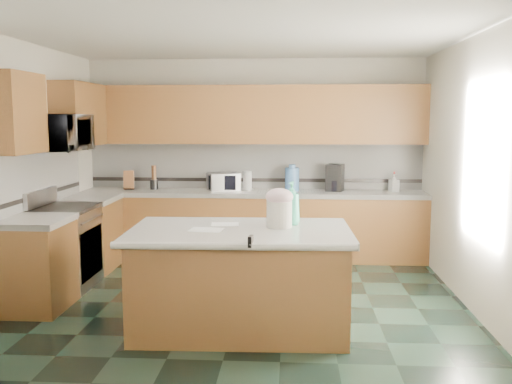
{
  "coord_description": "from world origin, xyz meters",
  "views": [
    {
      "loc": [
        0.54,
        -5.59,
        1.89
      ],
      "look_at": [
        0.15,
        0.35,
        1.12
      ],
      "focal_mm": 40.0,
      "sensor_mm": 36.0,
      "label": 1
    }
  ],
  "objects_px": {
    "knife_block": "(129,180)",
    "coffee_maker": "(335,178)",
    "treat_jar": "(279,214)",
    "toaster_oven": "(223,182)",
    "island_base": "(240,282)",
    "island_top": "(240,232)",
    "soap_bottle_island": "(292,203)"
  },
  "relations": [
    {
      "from": "island_top",
      "to": "coffee_maker",
      "type": "bearing_deg",
      "value": 67.88
    },
    {
      "from": "island_base",
      "to": "knife_block",
      "type": "bearing_deg",
      "value": 122.06
    },
    {
      "from": "island_base",
      "to": "treat_jar",
      "type": "height_order",
      "value": "treat_jar"
    },
    {
      "from": "island_base",
      "to": "coffee_maker",
      "type": "relative_size",
      "value": 5.11
    },
    {
      "from": "island_top",
      "to": "soap_bottle_island",
      "type": "height_order",
      "value": "soap_bottle_island"
    },
    {
      "from": "island_base",
      "to": "coffee_maker",
      "type": "height_order",
      "value": "coffee_maker"
    },
    {
      "from": "knife_block",
      "to": "coffee_maker",
      "type": "xyz_separation_m",
      "value": [
        2.81,
        0.03,
        0.05
      ]
    },
    {
      "from": "toaster_oven",
      "to": "soap_bottle_island",
      "type": "bearing_deg",
      "value": -92.13
    },
    {
      "from": "soap_bottle_island",
      "to": "island_base",
      "type": "bearing_deg",
      "value": -134.81
    },
    {
      "from": "island_base",
      "to": "soap_bottle_island",
      "type": "relative_size",
      "value": 4.67
    },
    {
      "from": "island_base",
      "to": "toaster_oven",
      "type": "bearing_deg",
      "value": 98.64
    },
    {
      "from": "knife_block",
      "to": "soap_bottle_island",
      "type": "bearing_deg",
      "value": -60.06
    },
    {
      "from": "knife_block",
      "to": "coffee_maker",
      "type": "relative_size",
      "value": 0.7
    },
    {
      "from": "island_top",
      "to": "toaster_oven",
      "type": "relative_size",
      "value": 4.79
    },
    {
      "from": "knife_block",
      "to": "treat_jar",
      "type": "bearing_deg",
      "value": -63.11
    },
    {
      "from": "treat_jar",
      "to": "knife_block",
      "type": "xyz_separation_m",
      "value": [
        -2.13,
        2.6,
        0.01
      ]
    },
    {
      "from": "island_base",
      "to": "soap_bottle_island",
      "type": "distance_m",
      "value": 0.86
    },
    {
      "from": "treat_jar",
      "to": "coffee_maker",
      "type": "relative_size",
      "value": 0.66
    },
    {
      "from": "soap_bottle_island",
      "to": "toaster_oven",
      "type": "xyz_separation_m",
      "value": [
        -0.94,
        2.46,
        -0.08
      ]
    },
    {
      "from": "soap_bottle_island",
      "to": "knife_block",
      "type": "bearing_deg",
      "value": 150.02
    },
    {
      "from": "island_base",
      "to": "knife_block",
      "type": "height_order",
      "value": "knife_block"
    },
    {
      "from": "treat_jar",
      "to": "coffee_maker",
      "type": "distance_m",
      "value": 2.72
    },
    {
      "from": "island_base",
      "to": "toaster_oven",
      "type": "distance_m",
      "value": 2.81
    },
    {
      "from": "treat_jar",
      "to": "toaster_oven",
      "type": "xyz_separation_m",
      "value": [
        -0.82,
        2.6,
        -0.0
      ]
    },
    {
      "from": "island_top",
      "to": "treat_jar",
      "type": "height_order",
      "value": "treat_jar"
    },
    {
      "from": "coffee_maker",
      "to": "treat_jar",
      "type": "bearing_deg",
      "value": -88.72
    },
    {
      "from": "island_base",
      "to": "treat_jar",
      "type": "relative_size",
      "value": 7.74
    },
    {
      "from": "toaster_oven",
      "to": "island_top",
      "type": "bearing_deg",
      "value": -102.83
    },
    {
      "from": "treat_jar",
      "to": "coffee_maker",
      "type": "bearing_deg",
      "value": 100.28
    },
    {
      "from": "soap_bottle_island",
      "to": "knife_block",
      "type": "distance_m",
      "value": 3.33
    },
    {
      "from": "treat_jar",
      "to": "toaster_oven",
      "type": "bearing_deg",
      "value": 132.39
    },
    {
      "from": "knife_block",
      "to": "toaster_oven",
      "type": "xyz_separation_m",
      "value": [
        1.31,
        0.0,
        -0.01
      ]
    }
  ]
}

